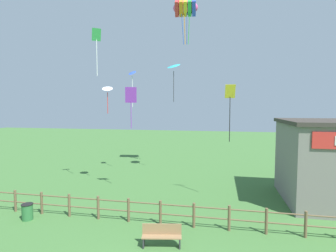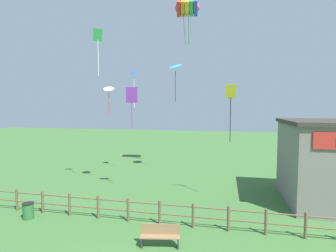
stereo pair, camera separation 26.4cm
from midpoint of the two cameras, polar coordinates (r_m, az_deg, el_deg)
The scene contains 10 objects.
wooden_fence at distance 14.21m, azimuth -1.25°, elevation -18.05°, with size 20.92×0.14×1.26m.
park_bench_near_fence at distance 12.35m, azimuth -1.06°, elevation -22.58°, with size 1.76×0.70×0.96m.
trash_bin at distance 16.73m, azimuth -27.72°, elevation -16.02°, with size 0.60×0.60×0.87m.
kite_rainbow_parafoil at distance 26.00m, azimuth 4.55°, elevation 24.26°, with size 2.39×1.90×4.12m.
kite_cyan_delta at distance 23.81m, azimuth 1.94°, elevation 12.79°, with size 1.61×1.58×3.49m.
kite_yellow_diamond at distance 16.78m, azimuth 13.91°, elevation 5.02°, with size 0.65×0.36×3.56m.
kite_green_diamond at distance 20.50m, azimuth -14.64°, elevation 16.99°, with size 0.69×0.62×3.36m.
kite_blue_delta at distance 23.90m, azimuth -7.10°, elevation 10.66°, with size 0.91×0.87×3.30m.
kite_white_delta at distance 20.57m, azimuth -12.40°, elevation 7.72°, with size 0.97×0.93×2.13m.
kite_purple_streamer at distance 18.35m, azimuth -7.48°, elevation 5.80°, with size 0.80×0.47×2.83m.
Camera 2 is at (3.23, -7.21, 6.06)m, focal length 28.00 mm.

